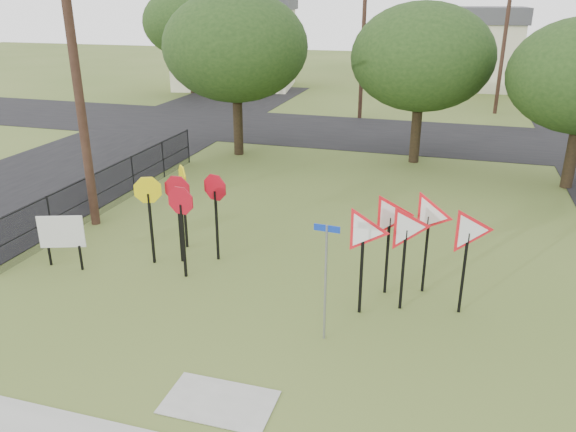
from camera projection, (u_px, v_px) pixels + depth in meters
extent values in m
plane|color=#445921|center=(262.00, 332.00, 12.35)|extent=(140.00, 140.00, 0.00)
cube|color=black|center=(77.00, 166.00, 24.47)|extent=(8.00, 50.00, 0.02)
cube|color=black|center=(384.00, 134.00, 30.20)|extent=(60.00, 8.00, 0.02)
cube|color=gray|center=(219.00, 402.00, 10.20)|extent=(2.00, 1.20, 0.02)
cylinder|color=gray|center=(325.00, 284.00, 11.67)|extent=(0.05, 0.05, 2.64)
cube|color=#0E2E9E|center=(327.00, 228.00, 11.21)|extent=(0.55, 0.06, 0.14)
cube|color=black|center=(180.00, 228.00, 15.33)|extent=(0.06, 0.06, 2.03)
cube|color=black|center=(217.00, 226.00, 15.45)|extent=(0.06, 0.06, 2.03)
cube|color=black|center=(184.00, 241.00, 14.47)|extent=(0.06, 0.06, 2.03)
cube|color=black|center=(151.00, 229.00, 15.25)|extent=(0.06, 0.06, 2.03)
cube|color=black|center=(185.00, 215.00, 16.23)|extent=(0.06, 0.06, 2.03)
cube|color=black|center=(361.00, 273.00, 12.80)|extent=(0.07, 0.07, 2.01)
cube|color=black|center=(403.00, 270.00, 12.96)|extent=(0.07, 0.07, 2.01)
cube|color=black|center=(387.00, 256.00, 13.68)|extent=(0.07, 0.07, 2.01)
cube|color=black|center=(426.00, 255.00, 13.74)|extent=(0.07, 0.07, 2.01)
cube|color=black|center=(463.00, 273.00, 12.80)|extent=(0.07, 0.07, 2.01)
cube|color=black|center=(49.00, 253.00, 15.34)|extent=(0.05, 0.05, 0.70)
cube|color=black|center=(81.00, 258.00, 15.08)|extent=(0.05, 0.05, 0.70)
cube|color=silver|center=(61.00, 232.00, 14.95)|extent=(1.15, 0.43, 0.90)
cylinder|color=#3C261B|center=(75.00, 66.00, 16.50)|extent=(0.28, 0.28, 10.00)
cylinder|color=#3C261B|center=(363.00, 41.00, 32.68)|extent=(0.24, 0.24, 9.00)
cylinder|color=#3C261B|center=(504.00, 44.00, 34.21)|extent=(0.24, 0.24, 8.50)
cylinder|color=#3C261B|center=(266.00, 33.00, 40.17)|extent=(0.24, 0.24, 9.00)
cylinder|color=black|center=(50.00, 220.00, 16.60)|extent=(0.05, 0.05, 1.50)
cylinder|color=black|center=(96.00, 195.00, 18.66)|extent=(0.05, 0.05, 1.50)
cylinder|color=black|center=(133.00, 176.00, 20.71)|extent=(0.05, 0.05, 1.50)
cylinder|color=black|center=(163.00, 160.00, 22.76)|extent=(0.05, 0.05, 1.50)
cylinder|color=black|center=(188.00, 146.00, 24.82)|extent=(0.05, 0.05, 1.50)
cube|color=black|center=(113.00, 165.00, 19.42)|extent=(0.03, 11.50, 0.03)
cube|color=black|center=(116.00, 185.00, 19.68)|extent=(0.03, 11.50, 0.03)
cube|color=black|center=(116.00, 185.00, 19.68)|extent=(0.01, 11.50, 1.50)
cube|color=beige|center=(235.00, 49.00, 45.35)|extent=(10.08, 8.46, 6.00)
cube|color=#414145|center=(234.00, 2.00, 44.04)|extent=(10.58, 8.88, 1.20)
cube|color=beige|center=(467.00, 55.00, 46.09)|extent=(8.00, 8.00, 5.00)
cube|color=#414145|center=(471.00, 15.00, 44.97)|extent=(8.40, 8.40, 1.20)
cylinder|color=black|center=(238.00, 127.00, 25.97)|extent=(0.44, 0.44, 2.62)
ellipsoid|color=black|center=(236.00, 47.00, 24.68)|extent=(6.40, 6.40, 4.80)
cylinder|color=black|center=(416.00, 135.00, 24.77)|extent=(0.44, 0.44, 2.45)
ellipsoid|color=black|center=(422.00, 57.00, 23.56)|extent=(6.00, 6.00, 4.50)
cylinder|color=black|center=(571.00, 159.00, 21.41)|extent=(0.44, 0.44, 2.27)
cylinder|color=black|center=(192.00, 75.00, 42.89)|extent=(0.44, 0.44, 2.80)
ellipsoid|color=black|center=(189.00, 22.00, 41.52)|extent=(6.80, 6.80, 5.10)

